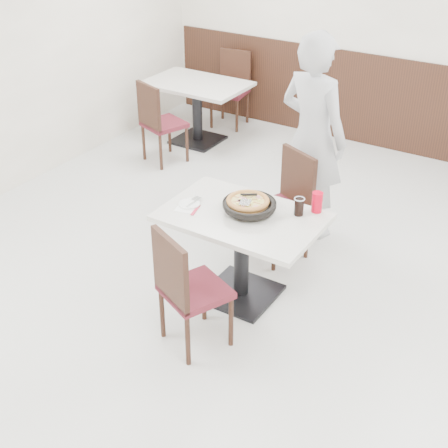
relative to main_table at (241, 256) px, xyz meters
The scene contains 19 objects.
floor 0.38m from the main_table, behind, with size 7.00×7.00×0.00m, color #BABAB5.
wall_back 3.65m from the main_table, 90.47° to the left, with size 6.00×0.04×2.80m, color beige.
wainscot_back 3.49m from the main_table, 90.47° to the left, with size 5.90×0.03×1.10m, color black.
main_table is the anchor object (origin of this frame).
chair_near 0.66m from the main_table, 89.33° to the right, with size 0.42×0.42×0.95m, color black, non-canonical shape.
chair_far 0.70m from the main_table, 92.74° to the left, with size 0.42×0.42×0.95m, color black, non-canonical shape.
trivet 0.39m from the main_table, 134.31° to the left, with size 0.12×0.12×0.04m, color black.
pizza_pan 0.42m from the main_table, 66.24° to the left, with size 0.39×0.39×0.01m, color black.
pizza 0.44m from the main_table, 92.02° to the left, with size 0.31×0.31×0.02m, color #B67634.
pizza_server 0.47m from the main_table, 81.41° to the left, with size 0.08×0.10×0.00m, color silver.
napkin 0.57m from the main_table, 162.02° to the right, with size 0.16×0.16×0.00m, color white.
side_plate 0.58m from the main_table, 168.72° to the right, with size 0.17×0.17×0.01m, color white.
fork 0.57m from the main_table, 169.33° to the right, with size 0.01×0.15×0.00m, color silver.
cola_glass 0.61m from the main_table, 32.31° to the left, with size 0.07×0.07×0.13m, color black.
red_cup 0.73m from the main_table, 37.17° to the left, with size 0.08×0.08×0.16m, color red.
diner_person 1.36m from the main_table, 90.55° to the left, with size 0.68×0.45×1.87m, color silver.
bg_table_left 3.21m from the main_table, 130.38° to the left, with size 1.20×0.80×0.75m, color silver, non-canonical shape.
bg_chair_left_near 2.73m from the main_table, 139.51° to the left, with size 0.42×0.42×0.95m, color black, non-canonical shape.
bg_chair_left_far 3.71m from the main_table, 123.06° to the left, with size 0.42×0.42×0.95m, color black, non-canonical shape.
Camera 1 is at (2.07, -3.53, 3.08)m, focal length 50.00 mm.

